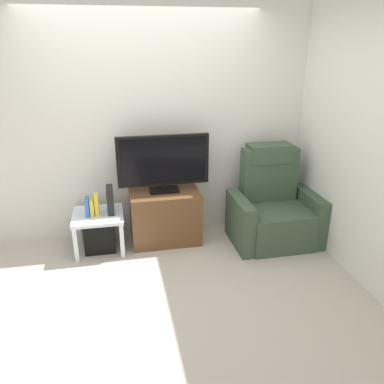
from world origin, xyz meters
The scene contains 12 objects.
ground_plane centered at (0.00, 0.00, 0.00)m, with size 6.40×6.40×0.00m, color #B2A899.
wall_back centered at (0.00, 1.13, 1.30)m, with size 6.40×0.06×2.60m, color silver.
wall_side centered at (1.88, 0.00, 1.30)m, with size 0.06×4.48×2.60m, color silver.
tv_stand centered at (0.15, 0.82, 0.30)m, with size 0.77×0.50×0.60m.
television centered at (0.15, 0.84, 0.94)m, with size 1.01×0.20×0.64m.
recliner_armchair centered at (1.37, 0.60, 0.37)m, with size 0.98×0.78×1.08m.
side_table centered at (-0.60, 0.77, 0.36)m, with size 0.54×0.54×0.42m.
subwoofer_box centered at (-0.60, 0.77, 0.16)m, with size 0.33×0.33×0.33m, color black.
book_leftmost centered at (-0.70, 0.75, 0.52)m, with size 0.04×0.13×0.20m, color #3366B2.
book_middle centered at (-0.65, 0.75, 0.51)m, with size 0.04×0.13×0.18m, color gold.
book_rightmost centered at (-0.60, 0.75, 0.54)m, with size 0.04×0.10×0.24m, color gold.
game_console centered at (-0.45, 0.78, 0.57)m, with size 0.07×0.20×0.30m, color black.
Camera 1 is at (-0.37, -3.22, 2.18)m, focal length 36.54 mm.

